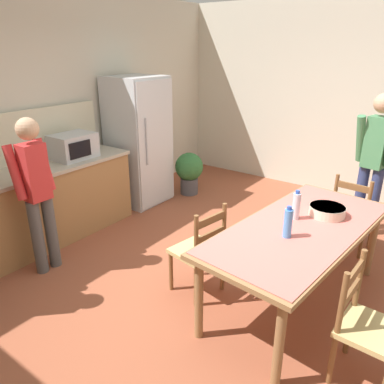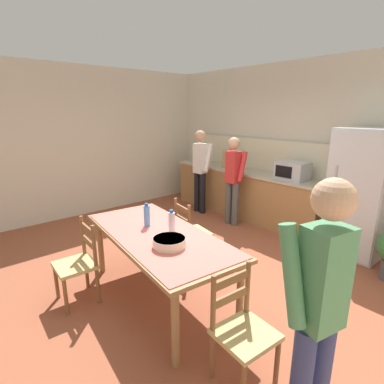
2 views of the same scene
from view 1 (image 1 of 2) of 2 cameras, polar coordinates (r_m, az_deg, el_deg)
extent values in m
plane|color=brown|center=(3.85, 5.03, -13.91)|extent=(8.32, 8.32, 0.00)
cube|color=beige|center=(5.10, -21.36, 11.30)|extent=(6.52, 0.12, 2.90)
cube|color=beige|center=(6.23, 21.75, 12.88)|extent=(0.12, 5.20, 2.90)
cube|color=#9E7042|center=(4.54, -27.18, -4.17)|extent=(3.29, 0.62, 0.89)
cube|color=silver|center=(5.55, -8.20, 7.63)|extent=(0.74, 0.68, 1.83)
cube|color=silver|center=(5.32, -5.44, 7.14)|extent=(0.71, 0.02, 1.76)
cylinder|color=#A5AAB2|center=(5.12, -6.94, 7.58)|extent=(0.02, 0.02, 0.64)
cube|color=#B2B7BC|center=(4.81, -17.64, 6.68)|extent=(0.50, 0.38, 0.30)
cube|color=black|center=(4.63, -16.66, 6.23)|extent=(0.30, 0.01, 0.19)
cylinder|color=olive|center=(2.76, 13.14, -21.63)|extent=(0.07, 0.07, 0.73)
cylinder|color=olive|center=(4.22, 25.76, -7.01)|extent=(0.07, 0.07, 0.73)
cylinder|color=olive|center=(3.06, 1.06, -15.96)|extent=(0.07, 0.07, 0.73)
cylinder|color=olive|center=(4.42, 17.04, -4.40)|extent=(0.07, 0.07, 0.73)
cube|color=olive|center=(3.37, 16.25, -5.45)|extent=(2.13, 1.12, 0.04)
cube|color=#D1665B|center=(3.36, 16.30, -5.08)|extent=(2.04, 1.08, 0.01)
cylinder|color=#4C8ED6|center=(3.09, 14.39, -4.66)|extent=(0.07, 0.07, 0.24)
cylinder|color=#2D51B2|center=(3.04, 14.63, -2.38)|extent=(0.04, 0.04, 0.03)
cylinder|color=silver|center=(3.43, 15.59, -2.10)|extent=(0.07, 0.07, 0.24)
cylinder|color=#2D51B2|center=(3.38, 15.81, -0.01)|extent=(0.04, 0.04, 0.03)
cylinder|color=beige|center=(3.61, 19.90, -2.71)|extent=(0.32, 0.32, 0.09)
cylinder|color=beige|center=(3.60, 19.97, -2.20)|extent=(0.31, 0.31, 0.02)
cylinder|color=brown|center=(3.88, 0.84, -9.93)|extent=(0.04, 0.04, 0.41)
cylinder|color=brown|center=(3.67, -3.22, -11.96)|extent=(0.04, 0.04, 0.41)
cylinder|color=brown|center=(3.69, 4.67, -11.88)|extent=(0.04, 0.04, 0.41)
cylinder|color=brown|center=(3.47, 0.61, -14.21)|extent=(0.04, 0.04, 0.41)
cube|color=tan|center=(3.55, 0.75, -8.92)|extent=(0.48, 0.46, 0.04)
cylinder|color=brown|center=(3.45, 4.90, -5.27)|extent=(0.04, 0.04, 0.46)
cylinder|color=brown|center=(3.21, 0.64, -7.31)|extent=(0.04, 0.04, 0.46)
cube|color=brown|center=(3.27, 2.89, -4.26)|extent=(0.36, 0.08, 0.07)
cube|color=brown|center=(3.34, 2.84, -6.61)|extent=(0.36, 0.08, 0.07)
cylinder|color=brown|center=(4.86, 25.64, -5.39)|extent=(0.04, 0.04, 0.41)
cylinder|color=brown|center=(4.94, 21.68, -4.28)|extent=(0.04, 0.04, 0.41)
cylinder|color=brown|center=(4.56, 24.39, -6.93)|extent=(0.04, 0.04, 0.41)
cylinder|color=brown|center=(4.65, 20.20, -5.72)|extent=(0.04, 0.04, 0.41)
cube|color=tan|center=(4.66, 23.38, -3.08)|extent=(0.43, 0.45, 0.04)
cylinder|color=brown|center=(4.37, 25.34, -1.42)|extent=(0.04, 0.04, 0.46)
cylinder|color=brown|center=(4.46, 20.98, -0.28)|extent=(0.04, 0.04, 0.46)
cube|color=brown|center=(4.37, 23.38, 0.72)|extent=(0.05, 0.36, 0.07)
cube|color=brown|center=(4.42, 23.09, -1.12)|extent=(0.05, 0.36, 0.07)
cylinder|color=brown|center=(2.99, 20.55, -22.82)|extent=(0.04, 0.04, 0.41)
cylinder|color=brown|center=(3.26, 22.81, -18.93)|extent=(0.04, 0.04, 0.41)
cube|color=tan|center=(2.96, 25.63, -18.50)|extent=(0.44, 0.42, 0.04)
cylinder|color=brown|center=(2.69, 21.91, -15.47)|extent=(0.04, 0.04, 0.46)
cylinder|color=brown|center=(2.98, 24.13, -11.89)|extent=(0.04, 0.04, 0.46)
cube|color=brown|center=(2.77, 23.48, -11.39)|extent=(0.36, 0.04, 0.07)
cube|color=brown|center=(2.85, 23.02, -13.97)|extent=(0.36, 0.04, 0.07)
cylinder|color=#4C4C4C|center=(4.15, -22.47, -6.44)|extent=(0.12, 0.12, 0.80)
cylinder|color=#4C4C4C|center=(4.22, -20.67, -5.70)|extent=(0.12, 0.12, 0.80)
cube|color=red|center=(3.93, -22.90, 2.81)|extent=(0.22, 0.18, 0.57)
sphere|color=tan|center=(3.83, -23.82, 8.80)|extent=(0.21, 0.21, 0.21)
cylinder|color=red|center=(3.91, -25.39, 2.68)|extent=(0.09, 0.22, 0.54)
cylinder|color=red|center=(4.05, -21.57, 3.91)|extent=(0.09, 0.22, 0.54)
cylinder|color=navy|center=(5.11, 25.88, -1.38)|extent=(0.13, 0.13, 0.86)
cylinder|color=navy|center=(5.17, 24.19, -0.85)|extent=(0.13, 0.13, 0.86)
cube|color=#478456|center=(4.93, 26.37, 6.77)|extent=(0.24, 0.28, 0.61)
sphere|color=tan|center=(4.85, 27.26, 11.94)|extent=(0.23, 0.23, 0.23)
cylinder|color=#478456|center=(4.93, 24.31, 7.42)|extent=(0.25, 0.15, 0.58)
cylinder|color=#4C4C51|center=(5.98, -0.43, 0.98)|extent=(0.28, 0.28, 0.26)
sphere|color=#337038|center=(5.88, -0.44, 3.88)|extent=(0.44, 0.44, 0.44)
camera|label=2|loc=(5.44, 45.55, 13.56)|focal=28.00mm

